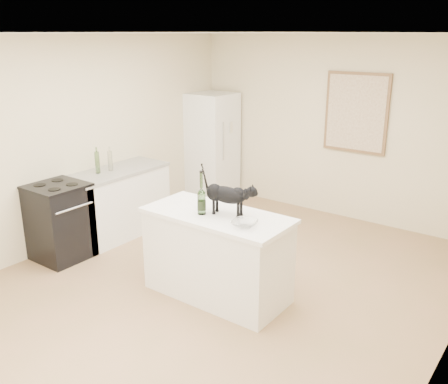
# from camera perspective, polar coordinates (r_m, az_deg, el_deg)

# --- Properties ---
(floor) EXTENTS (5.50, 5.50, 0.00)m
(floor) POSITION_cam_1_polar(r_m,az_deg,el_deg) (5.42, -0.34, -10.64)
(floor) COLOR #A27556
(floor) RESTS_ON ground
(ceiling) EXTENTS (5.50, 5.50, 0.00)m
(ceiling) POSITION_cam_1_polar(r_m,az_deg,el_deg) (4.76, -0.40, 18.03)
(ceiling) COLOR white
(ceiling) RESTS_ON ground
(wall_back) EXTENTS (4.50, 0.00, 4.50)m
(wall_back) POSITION_cam_1_polar(r_m,az_deg,el_deg) (7.27, 12.85, 7.27)
(wall_back) COLOR beige
(wall_back) RESTS_ON ground
(wall_left) EXTENTS (0.00, 5.50, 5.50)m
(wall_left) POSITION_cam_1_polar(r_m,az_deg,el_deg) (6.50, -16.55, 5.74)
(wall_left) COLOR beige
(wall_left) RESTS_ON ground
(island_base) EXTENTS (1.44, 0.67, 0.86)m
(island_base) POSITION_cam_1_polar(r_m,az_deg,el_deg) (5.03, -0.80, -7.54)
(island_base) COLOR white
(island_base) RESTS_ON floor
(island_top) EXTENTS (1.50, 0.70, 0.04)m
(island_top) POSITION_cam_1_polar(r_m,az_deg,el_deg) (4.85, -0.83, -2.74)
(island_top) COLOR white
(island_top) RESTS_ON island_base
(left_cabinets) EXTENTS (0.60, 1.40, 0.86)m
(left_cabinets) POSITION_cam_1_polar(r_m,az_deg,el_deg) (6.68, -12.29, -1.36)
(left_cabinets) COLOR white
(left_cabinets) RESTS_ON floor
(left_countertop) EXTENTS (0.62, 1.44, 0.04)m
(left_countertop) POSITION_cam_1_polar(r_m,az_deg,el_deg) (6.55, -12.55, 2.36)
(left_countertop) COLOR gray
(left_countertop) RESTS_ON left_cabinets
(stove) EXTENTS (0.60, 0.60, 0.90)m
(stove) POSITION_cam_1_polar(r_m,az_deg,el_deg) (6.16, -18.55, -3.38)
(stove) COLOR black
(stove) RESTS_ON floor
(fridge) EXTENTS (0.68, 0.68, 1.70)m
(fridge) POSITION_cam_1_polar(r_m,az_deg,el_deg) (8.00, -1.46, 5.38)
(fridge) COLOR white
(fridge) RESTS_ON floor
(artwork_frame) EXTENTS (0.90, 0.03, 1.10)m
(artwork_frame) POSITION_cam_1_polar(r_m,az_deg,el_deg) (7.09, 15.13, 8.89)
(artwork_frame) COLOR brown
(artwork_frame) RESTS_ON wall_back
(artwork_canvas) EXTENTS (0.82, 0.00, 1.02)m
(artwork_canvas) POSITION_cam_1_polar(r_m,az_deg,el_deg) (7.07, 15.07, 8.87)
(artwork_canvas) COLOR beige
(artwork_canvas) RESTS_ON wall_back
(black_cat) EXTENTS (0.54, 0.26, 0.36)m
(black_cat) POSITION_cam_1_polar(r_m,az_deg,el_deg) (4.75, 0.30, -0.58)
(black_cat) COLOR black
(black_cat) RESTS_ON island_top
(wine_bottle) EXTENTS (0.10, 0.10, 0.39)m
(wine_bottle) POSITION_cam_1_polar(r_m,az_deg,el_deg) (4.77, -2.64, -0.38)
(wine_bottle) COLOR #2D5823
(wine_bottle) RESTS_ON island_top
(glass_bowl) EXTENTS (0.29, 0.29, 0.06)m
(glass_bowl) POSITION_cam_1_polar(r_m,az_deg,el_deg) (4.51, 2.42, -3.73)
(glass_bowl) COLOR white
(glass_bowl) RESTS_ON island_top
(fridge_paper) EXTENTS (0.04, 0.14, 0.18)m
(fridge_paper) POSITION_cam_1_polar(r_m,az_deg,el_deg) (7.80, 0.92, 7.56)
(fridge_paper) COLOR silver
(fridge_paper) RESTS_ON fridge
(counter_bottle_cluster) EXTENTS (0.09, 0.24, 0.28)m
(counter_bottle_cluster) POSITION_cam_1_polar(r_m,az_deg,el_deg) (6.44, -13.84, 3.43)
(counter_bottle_cluster) COLOR #254E1B
(counter_bottle_cluster) RESTS_ON left_countertop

